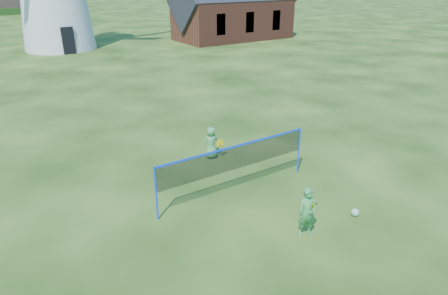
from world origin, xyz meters
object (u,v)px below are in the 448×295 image
Objects in this scene: player_girl at (307,212)px; play_ball at (355,212)px; chapel at (233,10)px; badminton_net at (235,158)px; player_boy at (211,143)px.

player_girl is 1.80m from play_ball.
chapel is 30.80m from badminton_net.
player_boy is 5.47m from play_ball.
chapel is 32.19m from play_ball.
badminton_net is (-17.46, -25.32, -1.62)m from chapel.
badminton_net reaches higher than player_boy.
badminton_net is at bearing -124.58° from chapel.
badminton_net is 22.95× the size of play_ball.
badminton_net is 4.42× the size of player_boy.
player_boy is (0.74, 2.52, -0.57)m from badminton_net.
chapel is at bearing 55.42° from badminton_net.
badminton_net is at bearing 117.73° from player_girl.
player_boy is 5.20× the size of play_ball.
chapel reaches higher than badminton_net.
play_ball is (-15.46, -28.11, -2.65)m from chapel.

